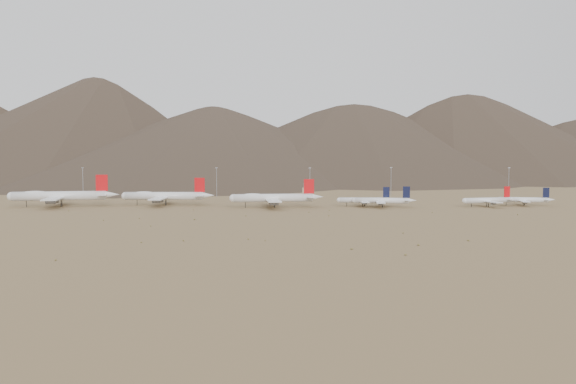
{
  "coord_description": "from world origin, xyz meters",
  "views": [
    {
      "loc": [
        24.0,
        -366.95,
        36.34
      ],
      "look_at": [
        15.39,
        30.0,
        10.17
      ],
      "focal_mm": 35.0,
      "sensor_mm": 36.0,
      "label": 1
    }
  ],
  "objects_px": {
    "narrowbody_b": "(383,201)",
    "widebody_west": "(60,196)",
    "widebody_east": "(273,198)",
    "narrowbody_a": "(365,200)",
    "widebody_centre": "(165,196)",
    "control_tower": "(307,191)"
  },
  "relations": [
    {
      "from": "narrowbody_b",
      "to": "widebody_west",
      "type": "bearing_deg",
      "value": -174.18
    },
    {
      "from": "widebody_east",
      "to": "narrowbody_a",
      "type": "xyz_separation_m",
      "value": [
        64.72,
        9.72,
        -2.28
      ]
    },
    {
      "from": "widebody_west",
      "to": "widebody_east",
      "type": "distance_m",
      "value": 151.11
    },
    {
      "from": "widebody_centre",
      "to": "widebody_east",
      "type": "xyz_separation_m",
      "value": [
        79.59,
        -14.91,
        -0.13
      ]
    },
    {
      "from": "widebody_centre",
      "to": "narrowbody_b",
      "type": "xyz_separation_m",
      "value": [
        155.87,
        -12.19,
        -2.12
      ]
    },
    {
      "from": "widebody_west",
      "to": "widebody_east",
      "type": "xyz_separation_m",
      "value": [
        151.07,
        -3.45,
        -0.95
      ]
    },
    {
      "from": "control_tower",
      "to": "widebody_centre",
      "type": "bearing_deg",
      "value": -140.88
    },
    {
      "from": "widebody_west",
      "to": "widebody_centre",
      "type": "bearing_deg",
      "value": -2.88
    },
    {
      "from": "widebody_west",
      "to": "narrowbody_b",
      "type": "bearing_deg",
      "value": -12.17
    },
    {
      "from": "narrowbody_a",
      "to": "narrowbody_b",
      "type": "relative_size",
      "value": 0.94
    },
    {
      "from": "control_tower",
      "to": "narrowbody_b",
      "type": "bearing_deg",
      "value": -61.89
    },
    {
      "from": "widebody_centre",
      "to": "narrowbody_b",
      "type": "height_order",
      "value": "widebody_centre"
    },
    {
      "from": "narrowbody_a",
      "to": "narrowbody_b",
      "type": "xyz_separation_m",
      "value": [
        11.56,
        -7.0,
        0.3
      ]
    },
    {
      "from": "widebody_east",
      "to": "control_tower",
      "type": "xyz_separation_m",
      "value": [
        24.54,
        99.58,
        -1.44
      ]
    },
    {
      "from": "narrowbody_b",
      "to": "narrowbody_a",
      "type": "bearing_deg",
      "value": 154.81
    },
    {
      "from": "narrowbody_a",
      "to": "control_tower",
      "type": "height_order",
      "value": "narrowbody_a"
    },
    {
      "from": "control_tower",
      "to": "narrowbody_a",
      "type": "bearing_deg",
      "value": -65.91
    },
    {
      "from": "widebody_west",
      "to": "narrowbody_b",
      "type": "height_order",
      "value": "widebody_west"
    },
    {
      "from": "widebody_west",
      "to": "narrowbody_b",
      "type": "relative_size",
      "value": 1.67
    },
    {
      "from": "widebody_centre",
      "to": "narrowbody_b",
      "type": "relative_size",
      "value": 1.51
    },
    {
      "from": "widebody_east",
      "to": "control_tower",
      "type": "bearing_deg",
      "value": 67.45
    },
    {
      "from": "widebody_centre",
      "to": "widebody_east",
      "type": "bearing_deg",
      "value": -12.02
    }
  ]
}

